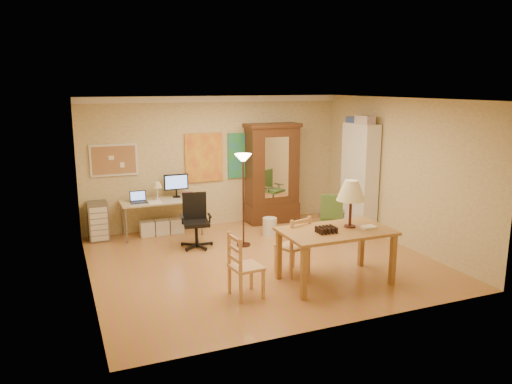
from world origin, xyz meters
name	(u,v)px	position (x,y,z in m)	size (l,w,h in m)	color
floor	(261,261)	(0.00, 0.00, 0.00)	(5.50, 5.50, 0.00)	#AB7D3C
crown_molding	(215,99)	(0.00, 2.46, 2.64)	(5.50, 0.08, 0.12)	white
corkboard	(114,160)	(-2.05, 2.47, 1.50)	(0.90, 0.04, 0.62)	tan
art_panel_left	(204,158)	(-0.25, 2.47, 1.45)	(0.80, 0.04, 1.00)	yellow
art_panel_right	(245,155)	(0.65, 2.47, 1.45)	(0.75, 0.04, 0.95)	teal
dining_table	(342,219)	(0.78, -1.23, 0.97)	(1.63, 0.99, 1.53)	olive
ladder_chair_back	(294,247)	(0.26, -0.71, 0.44)	(0.53, 0.52, 0.93)	tan
ladder_chair_left	(244,268)	(-0.78, -1.25, 0.43)	(0.45, 0.46, 0.92)	tan
torchiere_lamp	(243,173)	(0.02, 0.89, 1.37)	(0.31, 0.31, 1.71)	#3D2018
computer_desk	(163,213)	(-1.21, 2.16, 0.43)	(1.56, 0.68, 1.18)	tan
office_chair_black	(196,233)	(-0.81, 1.15, 0.26)	(0.61, 0.61, 0.99)	black
office_chair_green	(331,227)	(1.70, 0.60, 0.25)	(0.57, 0.57, 0.92)	slate
drawer_cart	(98,221)	(-2.43, 2.27, 0.37)	(0.37, 0.44, 0.74)	slate
armoire	(272,180)	(1.19, 2.24, 0.92)	(1.16, 0.55, 2.13)	#311F0D
bookshelf	(359,178)	(2.55, 0.97, 1.08)	(0.33, 0.87, 2.17)	white
wastebin	(270,226)	(0.73, 1.31, 0.18)	(0.28, 0.28, 0.35)	silver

